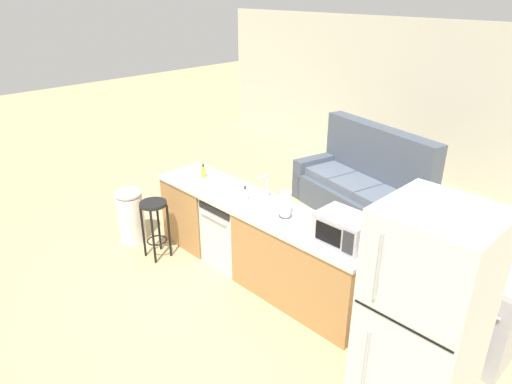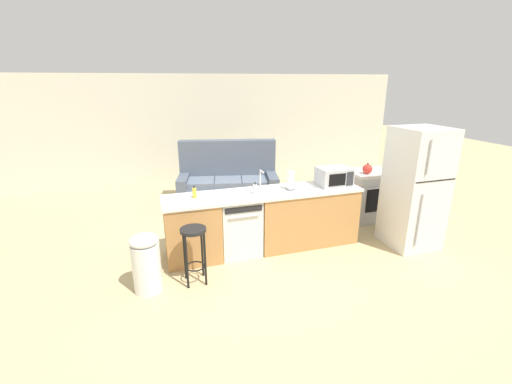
{
  "view_description": "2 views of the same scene",
  "coord_description": "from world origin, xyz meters",
  "px_view_note": "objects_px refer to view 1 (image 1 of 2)",
  "views": [
    {
      "loc": [
        3.33,
        -3.15,
        3.09
      ],
      "look_at": [
        0.07,
        0.05,
        1.0
      ],
      "focal_mm": 32.0,
      "sensor_mm": 36.0,
      "label": 1
    },
    {
      "loc": [
        -1.4,
        -4.48,
        2.46
      ],
      "look_at": [
        0.06,
        0.12,
        0.87
      ],
      "focal_mm": 24.0,
      "sensor_mm": 36.0,
      "label": 2
    }
  ],
  "objects_px": {
    "dishwasher": "(234,230)",
    "stove_range": "(473,307)",
    "kettle": "(460,254)",
    "dish_soap_bottle": "(203,172)",
    "paper_towel_roll": "(285,204)",
    "soap_bottle": "(245,195)",
    "bar_stool": "(155,218)",
    "refrigerator": "(422,325)",
    "trash_bin": "(131,214)",
    "couch": "(364,188)",
    "microwave": "(344,229)"
  },
  "relations": [
    {
      "from": "soap_bottle",
      "to": "couch",
      "type": "relative_size",
      "value": 0.08
    },
    {
      "from": "microwave",
      "to": "kettle",
      "type": "bearing_deg",
      "value": 25.14
    },
    {
      "from": "paper_towel_roll",
      "to": "couch",
      "type": "distance_m",
      "value": 2.35
    },
    {
      "from": "dish_soap_bottle",
      "to": "kettle",
      "type": "height_order",
      "value": "kettle"
    },
    {
      "from": "paper_towel_roll",
      "to": "dish_soap_bottle",
      "type": "relative_size",
      "value": 1.6
    },
    {
      "from": "trash_bin",
      "to": "couch",
      "type": "relative_size",
      "value": 0.34
    },
    {
      "from": "dishwasher",
      "to": "stove_range",
      "type": "distance_m",
      "value": 2.66
    },
    {
      "from": "refrigerator",
      "to": "soap_bottle",
      "type": "height_order",
      "value": "refrigerator"
    },
    {
      "from": "stove_range",
      "to": "microwave",
      "type": "distance_m",
      "value": 1.34
    },
    {
      "from": "kettle",
      "to": "refrigerator",
      "type": "bearing_deg",
      "value": -80.34
    },
    {
      "from": "dishwasher",
      "to": "microwave",
      "type": "height_order",
      "value": "microwave"
    },
    {
      "from": "dishwasher",
      "to": "soap_bottle",
      "type": "height_order",
      "value": "soap_bottle"
    },
    {
      "from": "refrigerator",
      "to": "dish_soap_bottle",
      "type": "bearing_deg",
      "value": 169.37
    },
    {
      "from": "dishwasher",
      "to": "stove_range",
      "type": "bearing_deg",
      "value": 11.91
    },
    {
      "from": "paper_towel_roll",
      "to": "stove_range",
      "type": "bearing_deg",
      "value": 17.06
    },
    {
      "from": "bar_stool",
      "to": "soap_bottle",
      "type": "bearing_deg",
      "value": 30.87
    },
    {
      "from": "microwave",
      "to": "paper_towel_roll",
      "type": "xyz_separation_m",
      "value": [
        -0.72,
        -0.0,
        -0.0
      ]
    },
    {
      "from": "trash_bin",
      "to": "paper_towel_roll",
      "type": "bearing_deg",
      "value": 16.41
    },
    {
      "from": "trash_bin",
      "to": "bar_stool",
      "type": "bearing_deg",
      "value": 0.53
    },
    {
      "from": "microwave",
      "to": "trash_bin",
      "type": "relative_size",
      "value": 0.68
    },
    {
      "from": "kettle",
      "to": "trash_bin",
      "type": "distance_m",
      "value": 3.94
    },
    {
      "from": "couch",
      "to": "dish_soap_bottle",
      "type": "bearing_deg",
      "value": -114.2
    },
    {
      "from": "dishwasher",
      "to": "soap_bottle",
      "type": "distance_m",
      "value": 0.6
    },
    {
      "from": "dish_soap_bottle",
      "to": "kettle",
      "type": "distance_m",
      "value": 3.07
    },
    {
      "from": "dishwasher",
      "to": "refrigerator",
      "type": "xyz_separation_m",
      "value": [
        2.6,
        -0.55,
        0.49
      ]
    },
    {
      "from": "bar_stool",
      "to": "paper_towel_roll",
      "type": "bearing_deg",
      "value": 21.87
    },
    {
      "from": "microwave",
      "to": "dishwasher",
      "type": "bearing_deg",
      "value": 179.95
    },
    {
      "from": "paper_towel_roll",
      "to": "couch",
      "type": "xyz_separation_m",
      "value": [
        -0.44,
        2.22,
        -0.64
      ]
    },
    {
      "from": "microwave",
      "to": "trash_bin",
      "type": "distance_m",
      "value": 2.98
    },
    {
      "from": "microwave",
      "to": "bar_stool",
      "type": "relative_size",
      "value": 0.68
    },
    {
      "from": "kettle",
      "to": "dishwasher",
      "type": "bearing_deg",
      "value": -170.15
    },
    {
      "from": "stove_range",
      "to": "dish_soap_bottle",
      "type": "bearing_deg",
      "value": -171.22
    },
    {
      "from": "stove_range",
      "to": "refrigerator",
      "type": "distance_m",
      "value": 1.19
    },
    {
      "from": "dishwasher",
      "to": "kettle",
      "type": "height_order",
      "value": "kettle"
    },
    {
      "from": "kettle",
      "to": "dish_soap_bottle",
      "type": "bearing_deg",
      "value": -173.07
    },
    {
      "from": "soap_bottle",
      "to": "bar_stool",
      "type": "height_order",
      "value": "soap_bottle"
    },
    {
      "from": "microwave",
      "to": "paper_towel_roll",
      "type": "relative_size",
      "value": 1.77
    },
    {
      "from": "paper_towel_roll",
      "to": "trash_bin",
      "type": "distance_m",
      "value": 2.3
    },
    {
      "from": "refrigerator",
      "to": "couch",
      "type": "xyz_separation_m",
      "value": [
        -2.24,
        2.77,
        -0.51
      ]
    },
    {
      "from": "stove_range",
      "to": "kettle",
      "type": "xyz_separation_m",
      "value": [
        -0.17,
        -0.13,
        0.53
      ]
    },
    {
      "from": "dish_soap_bottle",
      "to": "bar_stool",
      "type": "relative_size",
      "value": 0.24
    },
    {
      "from": "soap_bottle",
      "to": "dishwasher",
      "type": "bearing_deg",
      "value": 171.18
    },
    {
      "from": "soap_bottle",
      "to": "kettle",
      "type": "xyz_separation_m",
      "value": [
        2.19,
        0.46,
        0.01
      ]
    },
    {
      "from": "paper_towel_roll",
      "to": "couch",
      "type": "bearing_deg",
      "value": 101.26
    },
    {
      "from": "microwave",
      "to": "bar_stool",
      "type": "xyz_separation_m",
      "value": [
        -2.26,
        -0.62,
        -0.5
      ]
    },
    {
      "from": "stove_range",
      "to": "soap_bottle",
      "type": "height_order",
      "value": "soap_bottle"
    },
    {
      "from": "soap_bottle",
      "to": "trash_bin",
      "type": "xyz_separation_m",
      "value": [
        -1.55,
        -0.59,
        -0.59
      ]
    },
    {
      "from": "dishwasher",
      "to": "kettle",
      "type": "bearing_deg",
      "value": 9.85
    },
    {
      "from": "stove_range",
      "to": "bar_stool",
      "type": "distance_m",
      "value": 3.53
    },
    {
      "from": "refrigerator",
      "to": "couch",
      "type": "distance_m",
      "value": 3.59
    }
  ]
}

